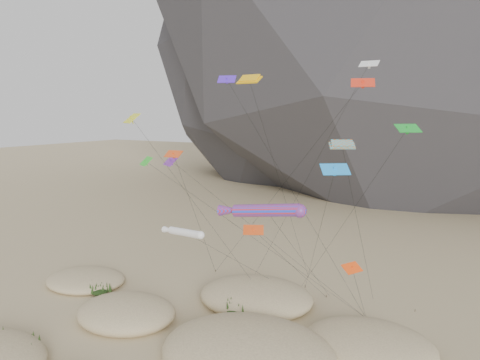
% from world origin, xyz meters
% --- Properties ---
extents(dunes, '(51.87, 37.41, 4.23)m').
position_xyz_m(dunes, '(-0.73, 4.01, 0.75)').
color(dunes, '#CCB789').
rests_on(dunes, ground).
extents(dune_grass, '(43.88, 29.15, 1.56)m').
position_xyz_m(dune_grass, '(-0.23, 4.05, 0.83)').
color(dune_grass, black).
rests_on(dune_grass, ground).
extents(kite_stakes, '(26.54, 5.33, 0.30)m').
position_xyz_m(kite_stakes, '(2.07, 22.72, 0.15)').
color(kite_stakes, '#3F2D1E').
rests_on(kite_stakes, ground).
extents(rainbow_tube_kite, '(8.80, 15.41, 14.04)m').
position_xyz_m(rainbow_tube_kite, '(3.58, 9.11, 13.06)').
color(rainbow_tube_kite, red).
rests_on(rainbow_tube_kite, ground).
extents(white_tube_kite, '(8.68, 15.58, 10.62)m').
position_xyz_m(white_tube_kite, '(-5.09, 8.55, 9.98)').
color(white_tube_kite, silver).
rests_on(white_tube_kite, ground).
extents(orange_parafoil, '(3.75, 13.50, 25.99)m').
position_xyz_m(orange_parafoil, '(-1.30, 15.59, 25.19)').
color(orange_parafoil, '#E6A80C').
rests_on(orange_parafoil, ground).
extents(multi_parafoil, '(2.46, 13.87, 19.61)m').
position_xyz_m(multi_parafoil, '(9.86, 12.47, 18.93)').
color(multi_parafoil, '#D56216').
rests_on(multi_parafoil, ground).
extents(delta_kites, '(30.06, 18.96, 26.85)m').
position_xyz_m(delta_kites, '(0.94, 11.65, 18.07)').
color(delta_kites, '#CD4213').
rests_on(delta_kites, ground).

